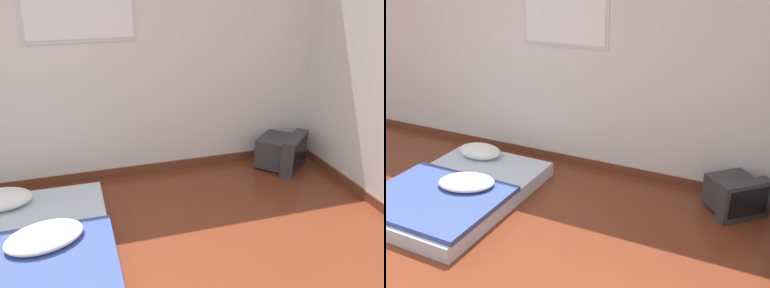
% 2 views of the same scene
% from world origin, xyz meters
% --- Properties ---
extents(wall_back, '(7.77, 0.08, 2.60)m').
position_xyz_m(wall_back, '(0.00, 2.49, 1.29)').
color(wall_back, silver).
rests_on(wall_back, ground_plane).
extents(mattress_bed, '(1.27, 1.74, 0.29)m').
position_xyz_m(mattress_bed, '(-0.28, 1.22, 0.11)').
color(mattress_bed, silver).
rests_on(mattress_bed, ground_plane).
extents(crt_tv, '(0.63, 0.62, 0.38)m').
position_xyz_m(crt_tv, '(2.27, 2.15, 0.18)').
color(crt_tv, '#333338').
rests_on(crt_tv, ground_plane).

